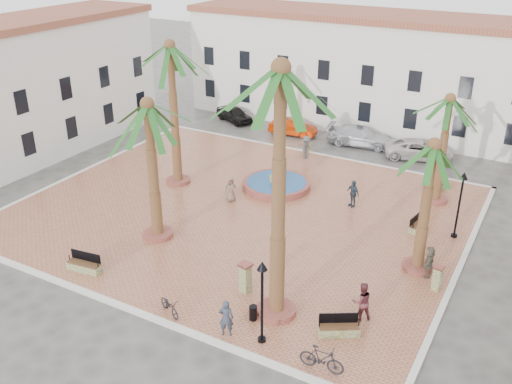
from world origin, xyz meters
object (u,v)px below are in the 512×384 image
(car_silver, at_px, (360,136))
(fountain, at_px, (276,183))
(bollard_n, at_px, (306,145))
(pedestrian_fountain_a, at_px, (231,189))
(palm_s, at_px, (280,97))
(lamppost_e, at_px, (461,194))
(pedestrian_north, at_px, (306,148))
(bollard_e, at_px, (437,278))
(bicycle_b, at_px, (322,359))
(car_white, at_px, (419,149))
(bench_se, at_px, (339,329))
(palm_sw, at_px, (149,121))
(cyclist_b, at_px, (362,301))
(bench_ne, at_px, (436,182))
(bench_s, at_px, (84,266))
(palm_e, at_px, (432,161))
(bench_e, at_px, (418,225))
(litter_bin, at_px, (253,313))
(cyclist_a, at_px, (226,318))
(palm_ne, at_px, (448,111))
(bollard_se, at_px, (246,277))
(bicycle_a, at_px, (170,306))
(lamppost_s, at_px, (262,288))
(car_black, at_px, (234,114))
(pedestrian_east, at_px, (429,262))
(palm_nw, at_px, (171,60))
(pedestrian_fountain_b, at_px, (353,193))
(car_red, at_px, (293,127))

(car_silver, bearing_deg, fountain, 162.90)
(bollard_n, relative_size, pedestrian_fountain_a, 0.86)
(palm_s, xyz_separation_m, car_silver, (-4.25, 22.69, -9.41))
(lamppost_e, height_order, pedestrian_north, lamppost_e)
(bollard_e, xyz_separation_m, bicycle_b, (-2.64, -7.70, -0.13))
(pedestrian_north, bearing_deg, car_white, -58.00)
(bench_se, height_order, bollard_e, bollard_e)
(palm_sw, xyz_separation_m, bollard_n, (2.00, 15.47, -6.05))
(fountain, height_order, car_white, fountain)
(cyclist_b, bearing_deg, bench_ne, -128.30)
(bench_s, distance_m, bollard_n, 20.32)
(palm_e, bearing_deg, bicycle_b, -98.42)
(bench_e, height_order, lamppost_e, lamppost_e)
(litter_bin, distance_m, car_silver, 23.89)
(bench_se, bearing_deg, bollard_e, 31.00)
(bollard_n, bearing_deg, car_silver, 57.06)
(pedestrian_fountain_a, bearing_deg, bench_ne, 1.01)
(palm_e, height_order, car_white, palm_e)
(bench_se, bearing_deg, pedestrian_fountain_a, 109.86)
(fountain, xyz_separation_m, cyclist_a, (5.03, -14.36, 0.56))
(bench_se, relative_size, bench_ne, 0.99)
(pedestrian_fountain_a, bearing_deg, palm_e, -47.34)
(fountain, distance_m, palm_ne, 11.63)
(palm_ne, relative_size, car_silver, 1.33)
(cyclist_a, bearing_deg, palm_ne, -128.81)
(bollard_se, bearing_deg, bench_e, 61.36)
(palm_s, xyz_separation_m, palm_ne, (3.51, 15.14, -4.15))
(palm_ne, xyz_separation_m, bollard_e, (2.35, -9.82, -5.19))
(bicycle_a, xyz_separation_m, bicycle_b, (7.39, 0.00, 0.14))
(cyclist_a, distance_m, pedestrian_north, 20.83)
(bench_se, relative_size, car_white, 0.36)
(bench_e, xyz_separation_m, lamppost_s, (-3.15, -12.91, 2.43))
(palm_sw, distance_m, car_black, 22.14)
(bicycle_a, bearing_deg, palm_sw, 67.52)
(bollard_se, xyz_separation_m, pedestrian_fountain_a, (-5.73, 8.02, 0.01))
(pedestrian_north, xyz_separation_m, car_white, (7.24, 4.52, -0.29))
(palm_sw, height_order, bench_s, palm_sw)
(bench_s, height_order, car_white, car_white)
(bollard_n, distance_m, cyclist_a, 21.61)
(pedestrian_east, bearing_deg, car_silver, -157.86)
(lamppost_e, relative_size, pedestrian_east, 2.41)
(lamppost_s, relative_size, bollard_e, 3.00)
(bench_ne, relative_size, cyclist_b, 1.00)
(fountain, distance_m, palm_sw, 11.45)
(palm_s, distance_m, litter_bin, 9.74)
(palm_nw, relative_size, bench_se, 5.28)
(bench_e, bearing_deg, bench_se, -173.70)
(palm_nw, relative_size, pedestrian_fountain_a, 5.92)
(pedestrian_fountain_a, bearing_deg, pedestrian_fountain_b, -14.18)
(car_red, bearing_deg, car_white, -97.12)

